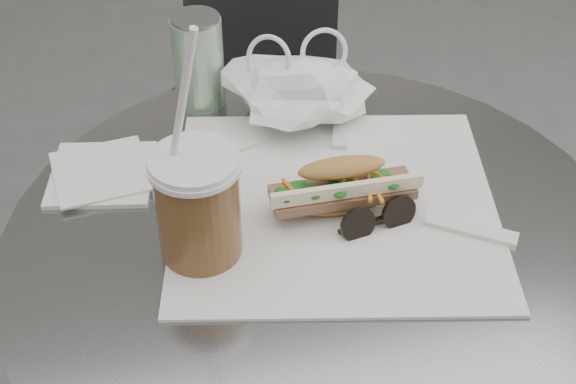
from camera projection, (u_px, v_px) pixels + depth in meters
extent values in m
cylinder|color=slate|center=(316.00, 240.00, 0.97)|extent=(0.76, 0.76, 0.02)
cylinder|color=#2E2E30|center=(261.00, 280.00, 1.90)|extent=(0.36, 0.36, 0.02)
cylinder|color=#2E2E30|center=(259.00, 208.00, 1.76)|extent=(0.06, 0.06, 0.48)
cylinder|color=#2E2E30|center=(256.00, 119.00, 1.60)|extent=(0.40, 0.40, 0.02)
cube|color=#2E2E30|center=(261.00, 7.00, 1.65)|extent=(0.31, 0.11, 0.28)
cube|color=white|center=(334.00, 204.00, 1.00)|extent=(0.47, 0.46, 0.00)
ellipsoid|color=#AF8642|center=(342.00, 203.00, 0.98)|extent=(0.22, 0.08, 0.02)
cube|color=brown|center=(342.00, 192.00, 0.97)|extent=(0.18, 0.06, 0.01)
ellipsoid|color=#AF8642|center=(341.00, 172.00, 0.96)|extent=(0.22, 0.08, 0.04)
cylinder|color=brown|center=(199.00, 212.00, 0.90)|extent=(0.09, 0.09, 0.13)
cylinder|color=white|center=(194.00, 163.00, 0.85)|extent=(0.10, 0.10, 0.01)
cylinder|color=white|center=(179.00, 123.00, 0.83)|extent=(0.06, 0.05, 0.24)
cylinder|color=black|center=(358.00, 225.00, 0.95)|extent=(0.05, 0.02, 0.04)
cylinder|color=black|center=(399.00, 213.00, 0.96)|extent=(0.05, 0.02, 0.04)
cube|color=black|center=(378.00, 222.00, 0.96)|extent=(0.02, 0.01, 0.00)
cube|color=white|center=(102.00, 174.00, 1.05)|extent=(0.16, 0.16, 0.01)
cube|color=white|center=(101.00, 171.00, 1.04)|extent=(0.13, 0.13, 0.00)
cylinder|color=#5D9F67|center=(198.00, 62.00, 1.14)|extent=(0.07, 0.07, 0.13)
cylinder|color=slate|center=(195.00, 18.00, 1.09)|extent=(0.07, 0.07, 0.00)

